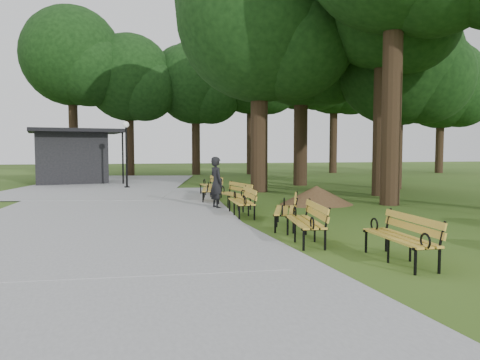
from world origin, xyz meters
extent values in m
plane|color=#2E4D16|center=(0.00, 0.00, 0.00)|extent=(100.00, 100.00, 0.00)
cube|color=gray|center=(-4.00, 3.00, 0.03)|extent=(12.00, 38.00, 0.06)
imported|color=black|center=(-0.39, 3.01, 0.88)|extent=(0.60, 0.74, 1.77)
cylinder|color=black|center=(-3.75, 11.66, 1.58)|extent=(0.10, 0.10, 3.16)
sphere|color=white|center=(-3.75, 11.66, 3.26)|extent=(0.32, 0.32, 0.32)
cone|color=#47301C|center=(3.36, 3.42, 0.34)|extent=(2.27, 2.27, 0.68)
cylinder|color=black|center=(5.92, 2.76, 4.34)|extent=(0.70, 0.70, 8.67)
cylinder|color=black|center=(7.13, 5.81, 3.75)|extent=(0.60, 0.60, 7.51)
sphere|color=black|center=(7.13, 5.81, 8.21)|extent=(5.57, 5.57, 5.57)
cylinder|color=black|center=(2.46, 8.54, 3.67)|extent=(0.80, 0.80, 7.35)
sphere|color=black|center=(2.46, 8.54, 8.04)|extent=(7.67, 7.67, 7.67)
cylinder|color=black|center=(5.62, 11.80, 3.67)|extent=(0.76, 0.76, 7.34)
sphere|color=black|center=(5.62, 11.80, 8.03)|extent=(7.32, 7.32, 7.32)
cylinder|color=black|center=(9.57, 8.58, 2.87)|extent=(0.56, 0.56, 5.74)
sphere|color=black|center=(9.57, 8.58, 6.28)|extent=(6.19, 6.19, 6.19)
camera|label=1|loc=(-2.65, -12.26, 2.05)|focal=34.04mm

